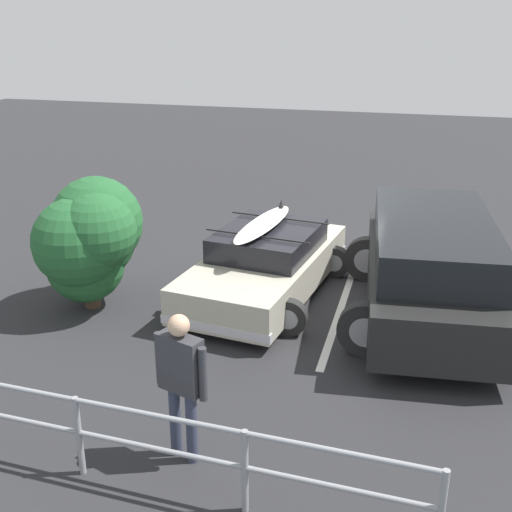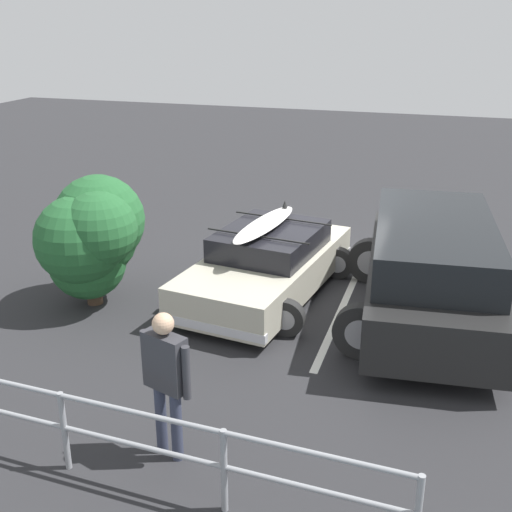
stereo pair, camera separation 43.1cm
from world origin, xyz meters
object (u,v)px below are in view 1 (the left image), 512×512
object	(u,v)px
sedan_car	(266,264)
bush_near_left	(90,239)
suv_car	(430,266)
person_bystander	(181,375)

from	to	relation	value
sedan_car	bush_near_left	world-z (taller)	bush_near_left
suv_car	bush_near_left	distance (m)	5.57
suv_car	person_bystander	distance (m)	5.08
person_bystander	bush_near_left	size ratio (longest dim) A/B	0.80
bush_near_left	sedan_car	bearing A→B (deg)	-154.85
sedan_car	bush_near_left	distance (m)	3.03
sedan_car	person_bystander	xyz separation A→B (m)	(-0.23, 4.61, 0.50)
suv_car	bush_near_left	size ratio (longest dim) A/B	2.28
person_bystander	suv_car	bearing A→B (deg)	-120.27
sedan_car	suv_car	bearing A→B (deg)	175.50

